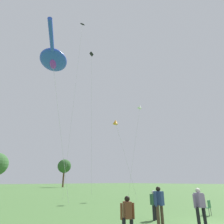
{
  "coord_description": "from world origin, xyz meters",
  "views": [
    {
      "loc": [
        -10.02,
        -3.63,
        1.96
      ],
      "look_at": [
        1.33,
        8.47,
        7.94
      ],
      "focal_mm": 30.8,
      "sensor_mm": 36.0,
      "label": 1
    }
  ],
  "objects_px": {
    "big_show_kite": "(53,60)",
    "tree_pine_center": "(64,166)",
    "person_navy_jacket": "(154,203)",
    "small_kite_bird_shape": "(140,107)",
    "small_kite_tiny_distant": "(82,30)",
    "person_tall_center": "(159,202)",
    "person_grey_haired_man": "(128,215)",
    "person_short_left": "(200,204)",
    "folding_chair": "(207,206)",
    "small_kite_diamond_red": "(91,66)",
    "small_kite_box_yellow": "(116,122)"
  },
  "relations": [
    {
      "from": "big_show_kite",
      "to": "tree_pine_center",
      "type": "bearing_deg",
      "value": -2.56
    },
    {
      "from": "person_navy_jacket",
      "to": "small_kite_bird_shape",
      "type": "height_order",
      "value": "small_kite_bird_shape"
    },
    {
      "from": "small_kite_tiny_distant",
      "to": "big_show_kite",
      "type": "bearing_deg",
      "value": 25.79
    },
    {
      "from": "person_tall_center",
      "to": "big_show_kite",
      "type": "bearing_deg",
      "value": 1.34
    },
    {
      "from": "person_navy_jacket",
      "to": "small_kite_tiny_distant",
      "type": "distance_m",
      "value": 26.92
    },
    {
      "from": "small_kite_tiny_distant",
      "to": "small_kite_bird_shape",
      "type": "distance_m",
      "value": 14.87
    },
    {
      "from": "person_grey_haired_man",
      "to": "person_short_left",
      "type": "distance_m",
      "value": 4.09
    },
    {
      "from": "person_grey_haired_man",
      "to": "person_tall_center",
      "type": "distance_m",
      "value": 3.21
    },
    {
      "from": "big_show_kite",
      "to": "person_grey_haired_man",
      "type": "bearing_deg",
      "value": -161.23
    },
    {
      "from": "folding_chair",
      "to": "small_kite_diamond_red",
      "type": "bearing_deg",
      "value": 67.96
    },
    {
      "from": "small_kite_diamond_red",
      "to": "small_kite_tiny_distant",
      "type": "bearing_deg",
      "value": -125.02
    },
    {
      "from": "person_navy_jacket",
      "to": "small_kite_diamond_red",
      "type": "relative_size",
      "value": 0.06
    },
    {
      "from": "small_kite_box_yellow",
      "to": "big_show_kite",
      "type": "bearing_deg",
      "value": -99.57
    },
    {
      "from": "small_kite_box_yellow",
      "to": "small_kite_tiny_distant",
      "type": "bearing_deg",
      "value": -134.25
    },
    {
      "from": "small_kite_tiny_distant",
      "to": "small_kite_box_yellow",
      "type": "bearing_deg",
      "value": 131.74
    },
    {
      "from": "person_short_left",
      "to": "folding_chair",
      "type": "height_order",
      "value": "person_short_left"
    },
    {
      "from": "person_grey_haired_man",
      "to": "tree_pine_center",
      "type": "height_order",
      "value": "tree_pine_center"
    },
    {
      "from": "person_navy_jacket",
      "to": "person_short_left",
      "type": "height_order",
      "value": "person_short_left"
    },
    {
      "from": "person_short_left",
      "to": "tree_pine_center",
      "type": "relative_size",
      "value": 0.18
    },
    {
      "from": "small_kite_tiny_distant",
      "to": "person_navy_jacket",
      "type": "bearing_deg",
      "value": 85.87
    },
    {
      "from": "big_show_kite",
      "to": "person_short_left",
      "type": "xyz_separation_m",
      "value": [
        1.33,
        -14.69,
        -14.65
      ]
    },
    {
      "from": "person_navy_jacket",
      "to": "person_grey_haired_man",
      "type": "xyz_separation_m",
      "value": [
        -4.04,
        -1.74,
        -0.01
      ]
    },
    {
      "from": "person_navy_jacket",
      "to": "tree_pine_center",
      "type": "bearing_deg",
      "value": -40.48
    },
    {
      "from": "big_show_kite",
      "to": "tree_pine_center",
      "type": "distance_m",
      "value": 51.85
    },
    {
      "from": "person_short_left",
      "to": "small_kite_diamond_red",
      "type": "relative_size",
      "value": 0.06
    },
    {
      "from": "big_show_kite",
      "to": "folding_chair",
      "type": "xyz_separation_m",
      "value": [
        4.91,
        -13.53,
        -15.1
      ]
    },
    {
      "from": "person_grey_haired_man",
      "to": "folding_chair",
      "type": "xyz_separation_m",
      "value": [
        7.59,
        0.37,
        -0.33
      ]
    },
    {
      "from": "tree_pine_center",
      "to": "small_kite_tiny_distant",
      "type": "bearing_deg",
      "value": -118.52
    },
    {
      "from": "tree_pine_center",
      "to": "small_kite_bird_shape",
      "type": "bearing_deg",
      "value": -107.61
    },
    {
      "from": "small_kite_tiny_distant",
      "to": "small_kite_bird_shape",
      "type": "height_order",
      "value": "small_kite_tiny_distant"
    },
    {
      "from": "tree_pine_center",
      "to": "small_kite_diamond_red",
      "type": "bearing_deg",
      "value": -114.66
    },
    {
      "from": "small_kite_box_yellow",
      "to": "small_kite_tiny_distant",
      "type": "distance_m",
      "value": 16.13
    },
    {
      "from": "person_navy_jacket",
      "to": "person_grey_haired_man",
      "type": "distance_m",
      "value": 4.4
    },
    {
      "from": "small_kite_tiny_distant",
      "to": "small_kite_diamond_red",
      "type": "bearing_deg",
      "value": -129.57
    },
    {
      "from": "person_grey_haired_man",
      "to": "small_kite_bird_shape",
      "type": "bearing_deg",
      "value": -25.98
    },
    {
      "from": "person_navy_jacket",
      "to": "person_tall_center",
      "type": "relative_size",
      "value": 0.86
    },
    {
      "from": "big_show_kite",
      "to": "person_navy_jacket",
      "type": "height_order",
      "value": "big_show_kite"
    },
    {
      "from": "big_show_kite",
      "to": "small_kite_tiny_distant",
      "type": "xyz_separation_m",
      "value": [
        4.51,
        1.36,
        8.3
      ]
    },
    {
      "from": "small_kite_box_yellow",
      "to": "small_kite_tiny_distant",
      "type": "relative_size",
      "value": 0.36
    },
    {
      "from": "big_show_kite",
      "to": "person_short_left",
      "type": "relative_size",
      "value": 9.8
    },
    {
      "from": "small_kite_diamond_red",
      "to": "tree_pine_center",
      "type": "bearing_deg",
      "value": 78.86
    },
    {
      "from": "folding_chair",
      "to": "small_kite_tiny_distant",
      "type": "relative_size",
      "value": 0.03
    },
    {
      "from": "small_kite_diamond_red",
      "to": "small_kite_tiny_distant",
      "type": "relative_size",
      "value": 1.02
    },
    {
      "from": "person_grey_haired_man",
      "to": "big_show_kite",
      "type": "bearing_deg",
      "value": 16.98
    },
    {
      "from": "tree_pine_center",
      "to": "person_short_left",
      "type": "bearing_deg",
      "value": -114.12
    },
    {
      "from": "person_tall_center",
      "to": "tree_pine_center",
      "type": "bearing_deg",
      "value": -26.0
    },
    {
      "from": "small_kite_tiny_distant",
      "to": "folding_chair",
      "type": "bearing_deg",
      "value": 100.52
    },
    {
      "from": "small_kite_diamond_red",
      "to": "small_kite_tiny_distant",
      "type": "distance_m",
      "value": 8.02
    },
    {
      "from": "big_show_kite",
      "to": "small_kite_diamond_red",
      "type": "distance_m",
      "value": 14.25
    },
    {
      "from": "person_navy_jacket",
      "to": "tree_pine_center",
      "type": "height_order",
      "value": "tree_pine_center"
    }
  ]
}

